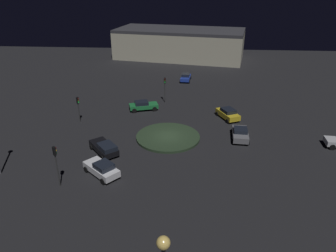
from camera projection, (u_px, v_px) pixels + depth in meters
name	position (u px, v px, depth m)	size (l,w,h in m)	color
ground_plane	(168.00, 138.00, 40.61)	(114.20, 114.20, 0.00)	black
roundabout_island	(168.00, 137.00, 40.54)	(8.20, 8.20, 0.31)	#263823
car_green	(143.00, 105.00, 48.97)	(4.72, 3.06, 1.45)	#1E7238
car_yellow	(228.00, 114.00, 45.92)	(3.40, 4.45, 1.55)	gold
car_black	(105.00, 148.00, 36.73)	(4.23, 4.56, 1.48)	black
car_grey	(240.00, 134.00, 40.06)	(2.35, 4.14, 1.47)	slate
car_blue	(186.00, 77.00, 63.01)	(2.27, 4.20, 1.47)	#1E38A5
car_white	(102.00, 168.00, 32.63)	(4.40, 4.16, 1.57)	white
traffic_light_east	(78.00, 104.00, 44.00)	(0.39, 0.35, 3.76)	#2D2D2D
traffic_light_northeast	(56.00, 159.00, 29.90)	(0.38, 0.39, 4.42)	#2D2D2D
traffic_light_south	(165.00, 85.00, 51.00)	(0.32, 0.37, 4.23)	#2D2D2D
store_building	(180.00, 43.00, 80.48)	(33.63, 19.36, 7.22)	#B7B299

